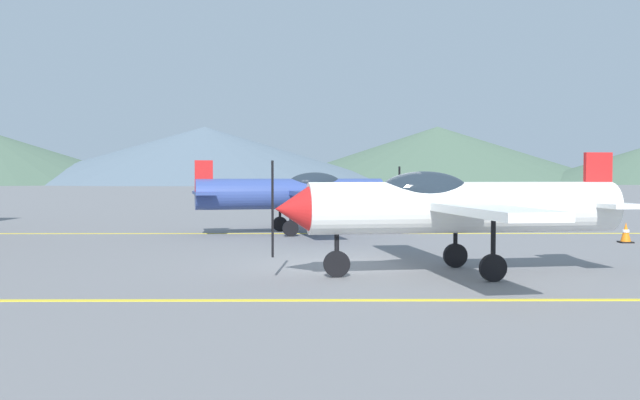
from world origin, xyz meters
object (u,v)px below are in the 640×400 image
airplane_near (451,206)px  traffic_cone_front (626,233)px  airplane_mid (298,193)px  car_sedan (419,199)px

airplane_near → traffic_cone_front: size_ratio=13.69×
airplane_mid → car_sedan: size_ratio=1.74×
airplane_near → car_sedan: size_ratio=1.74×
car_sedan → traffic_cone_front: bearing=-69.4°
car_sedan → traffic_cone_front: (4.28, -11.42, -0.56)m
airplane_near → car_sedan: bearing=83.7°
traffic_cone_front → airplane_mid: bearing=161.3°
airplane_mid → car_sedan: (5.19, 8.22, -0.52)m
airplane_near → traffic_cone_front: bearing=45.7°
airplane_near → car_sedan: airplane_near is taller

